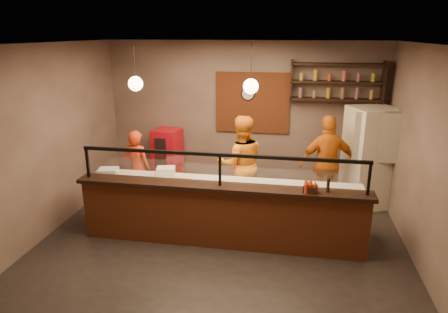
% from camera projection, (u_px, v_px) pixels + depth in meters
% --- Properties ---
extents(floor, '(6.00, 6.00, 0.00)m').
position_uv_depth(floor, '(223.00, 236.00, 6.87)').
color(floor, black).
rests_on(floor, ground).
extents(ceiling, '(6.00, 6.00, 0.00)m').
position_uv_depth(ceiling, '(223.00, 43.00, 5.91)').
color(ceiling, '#372F2B').
rests_on(ceiling, wall_back).
extents(wall_back, '(6.00, 0.00, 6.00)m').
position_uv_depth(wall_back, '(243.00, 116.00, 8.74)').
color(wall_back, '#7D665C').
rests_on(wall_back, floor).
extents(wall_left, '(0.00, 5.00, 5.00)m').
position_uv_depth(wall_left, '(53.00, 139.00, 6.88)').
color(wall_left, '#7D665C').
rests_on(wall_left, floor).
extents(wall_right, '(0.00, 5.00, 5.00)m').
position_uv_depth(wall_right, '(423.00, 157.00, 5.89)').
color(wall_right, '#7D665C').
rests_on(wall_right, floor).
extents(wall_front, '(6.00, 0.00, 6.00)m').
position_uv_depth(wall_front, '(180.00, 214.00, 4.04)').
color(wall_front, '#7D665C').
rests_on(wall_front, floor).
extents(brick_patch, '(1.60, 0.04, 1.30)m').
position_uv_depth(brick_patch, '(253.00, 103.00, 8.59)').
color(brick_patch, brown).
rests_on(brick_patch, wall_back).
extents(service_counter, '(4.60, 0.25, 1.00)m').
position_uv_depth(service_counter, '(220.00, 217.00, 6.44)').
color(service_counter, brown).
rests_on(service_counter, floor).
extents(counter_ledge, '(4.70, 0.37, 0.06)m').
position_uv_depth(counter_ledge, '(220.00, 187.00, 6.28)').
color(counter_ledge, black).
rests_on(counter_ledge, service_counter).
extents(worktop_cabinet, '(4.60, 0.75, 0.85)m').
position_uv_depth(worktop_cabinet, '(225.00, 209.00, 6.93)').
color(worktop_cabinet, gray).
rests_on(worktop_cabinet, floor).
extents(worktop, '(4.60, 0.75, 0.05)m').
position_uv_depth(worktop, '(225.00, 185.00, 6.79)').
color(worktop, white).
rests_on(worktop, worktop_cabinet).
extents(sneeze_guard, '(4.50, 0.05, 0.52)m').
position_uv_depth(sneeze_guard, '(220.00, 167.00, 6.18)').
color(sneeze_guard, white).
rests_on(sneeze_guard, counter_ledge).
extents(wall_shelving, '(1.84, 0.28, 0.85)m').
position_uv_depth(wall_shelving, '(336.00, 82.00, 8.02)').
color(wall_shelving, black).
rests_on(wall_shelving, wall_back).
extents(wall_clock, '(0.30, 0.04, 0.30)m').
position_uv_depth(wall_clock, '(248.00, 94.00, 8.53)').
color(wall_clock, black).
rests_on(wall_clock, wall_back).
extents(pendant_left, '(0.24, 0.24, 0.77)m').
position_uv_depth(pendant_left, '(136.00, 84.00, 6.54)').
color(pendant_left, black).
rests_on(pendant_left, ceiling).
extents(pendant_right, '(0.24, 0.24, 0.77)m').
position_uv_depth(pendant_right, '(251.00, 86.00, 6.23)').
color(pendant_right, black).
rests_on(pendant_right, ceiling).
extents(cook_left, '(0.63, 0.48, 1.54)m').
position_uv_depth(cook_left, '(138.00, 168.00, 7.97)').
color(cook_left, red).
rests_on(cook_left, floor).
extents(cook_mid, '(1.09, 0.95, 1.89)m').
position_uv_depth(cook_mid, '(241.00, 164.00, 7.64)').
color(cook_mid, orange).
rests_on(cook_mid, floor).
extents(cook_right, '(1.18, 0.70, 1.88)m').
position_uv_depth(cook_right, '(327.00, 163.00, 7.69)').
color(cook_right, orange).
rests_on(cook_right, floor).
extents(fridge, '(1.07, 1.04, 1.99)m').
position_uv_depth(fridge, '(369.00, 157.00, 7.86)').
color(fridge, beige).
rests_on(fridge, floor).
extents(red_cooler, '(0.65, 0.61, 1.31)m').
position_uv_depth(red_cooler, '(168.00, 158.00, 8.96)').
color(red_cooler, '#AF0B18').
rests_on(red_cooler, floor).
extents(pizza_dough, '(0.52, 0.52, 0.01)m').
position_uv_depth(pizza_dough, '(201.00, 181.00, 6.87)').
color(pizza_dough, '#EEE1CA').
rests_on(pizza_dough, worktop).
extents(prep_tub_a, '(0.38, 0.32, 0.17)m').
position_uv_depth(prep_tub_a, '(108.00, 173.00, 7.03)').
color(prep_tub_a, white).
rests_on(prep_tub_a, worktop).
extents(prep_tub_b, '(0.37, 0.33, 0.16)m').
position_uv_depth(prep_tub_b, '(166.00, 172.00, 7.10)').
color(prep_tub_b, white).
rests_on(prep_tub_b, worktop).
extents(prep_tub_c, '(0.33, 0.30, 0.13)m').
position_uv_depth(prep_tub_c, '(111.00, 174.00, 7.04)').
color(prep_tub_c, white).
rests_on(prep_tub_c, worktop).
extents(rolling_pin, '(0.35, 0.08, 0.06)m').
position_uv_depth(rolling_pin, '(182.00, 179.00, 6.88)').
color(rolling_pin, gold).
rests_on(rolling_pin, worktop).
extents(condiment_caddy, '(0.22, 0.19, 0.11)m').
position_uv_depth(condiment_caddy, '(310.00, 189.00, 5.97)').
color(condiment_caddy, black).
rests_on(condiment_caddy, counter_ledge).
extents(pepper_mill, '(0.05, 0.05, 0.22)m').
position_uv_depth(pepper_mill, '(328.00, 185.00, 5.97)').
color(pepper_mill, black).
rests_on(pepper_mill, counter_ledge).
extents(small_plate, '(0.18, 0.18, 0.01)m').
position_uv_depth(small_plate, '(311.00, 189.00, 6.08)').
color(small_plate, white).
rests_on(small_plate, counter_ledge).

